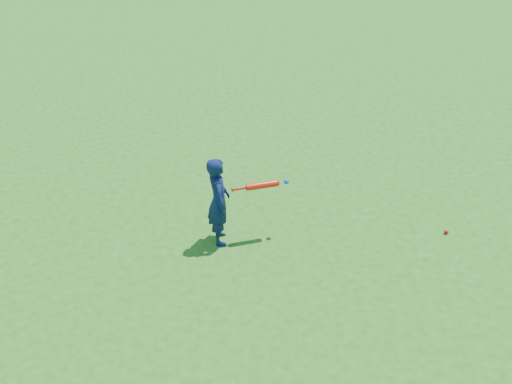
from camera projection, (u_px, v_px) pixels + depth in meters
ground at (253, 238)px, 7.63m from camera, size 80.00×80.00×0.00m
child at (219, 201)px, 7.29m from camera, size 0.34×0.48×1.22m
ground_ball_red at (446, 232)px, 7.71m from camera, size 0.06×0.06×0.06m
bat_swing at (264, 185)px, 7.31m from camera, size 0.75×0.24×0.09m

